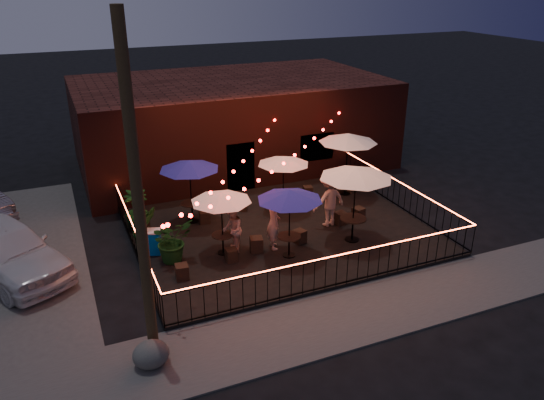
{
  "coord_description": "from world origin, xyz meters",
  "views": [
    {
      "loc": [
        -6.83,
        -13.34,
        8.54
      ],
      "look_at": [
        -0.1,
        2.51,
        1.11
      ],
      "focal_mm": 35.0,
      "sensor_mm": 36.0,
      "label": 1
    }
  ],
  "objects": [
    {
      "name": "ground",
      "position": [
        0.0,
        0.0,
        0.0
      ],
      "size": [
        110.0,
        110.0,
        0.0
      ],
      "primitive_type": "plane",
      "color": "black",
      "rests_on": "ground"
    },
    {
      "name": "patio",
      "position": [
        0.0,
        2.0,
        0.07
      ],
      "size": [
        10.0,
        8.0,
        0.15
      ],
      "primitive_type": "cube",
      "color": "black",
      "rests_on": "ground"
    },
    {
      "name": "sidewalk",
      "position": [
        0.0,
        -3.25,
        0.03
      ],
      "size": [
        18.0,
        2.5,
        0.05
      ],
      "primitive_type": "cube",
      "color": "#454340",
      "rests_on": "ground"
    },
    {
      "name": "brick_building",
      "position": [
        1.0,
        9.99,
        2.0
      ],
      "size": [
        14.0,
        8.0,
        4.0
      ],
      "color": "#33120E",
      "rests_on": "ground"
    },
    {
      "name": "utility_pole",
      "position": [
        -5.4,
        -2.6,
        4.0
      ],
      "size": [
        0.26,
        0.26,
        8.0
      ],
      "primitive_type": "cylinder",
      "color": "#392C17",
      "rests_on": "ground"
    },
    {
      "name": "fence_front",
      "position": [
        0.0,
        -2.0,
        0.66
      ],
      "size": [
        10.0,
        0.04,
        1.04
      ],
      "color": "black",
      "rests_on": "patio"
    },
    {
      "name": "fence_left",
      "position": [
        -5.0,
        2.0,
        0.66
      ],
      "size": [
        0.04,
        8.0,
        1.04
      ],
      "rotation": [
        0.0,
        0.0,
        1.57
      ],
      "color": "black",
      "rests_on": "patio"
    },
    {
      "name": "fence_right",
      "position": [
        5.0,
        2.0,
        0.66
      ],
      "size": [
        0.04,
        8.0,
        1.04
      ],
      "rotation": [
        0.0,
        0.0,
        1.57
      ],
      "color": "black",
      "rests_on": "patio"
    },
    {
      "name": "festoon_lights",
      "position": [
        -1.01,
        1.7,
        2.52
      ],
      "size": [
        10.02,
        8.72,
        1.32
      ],
      "color": "#F50E0D",
      "rests_on": "ground"
    },
    {
      "name": "cafe_table_0",
      "position": [
        -2.38,
        1.19,
        2.1
      ],
      "size": [
        2.34,
        2.34,
        2.14
      ],
      "rotation": [
        0.0,
        0.0,
        0.24
      ],
      "color": "black",
      "rests_on": "patio"
    },
    {
      "name": "cafe_table_1",
      "position": [
        -2.66,
        3.88,
        2.31
      ],
      "size": [
        2.26,
        2.26,
        2.36
      ],
      "rotation": [
        0.0,
        0.0,
        0.06
      ],
      "color": "black",
      "rests_on": "patio"
    },
    {
      "name": "cafe_table_2",
      "position": [
        -0.49,
        0.2,
        2.23
      ],
      "size": [
        2.23,
        2.23,
        2.28
      ],
      "rotation": [
        0.0,
        0.0,
        0.08
      ],
      "color": "black",
      "rests_on": "patio"
    },
    {
      "name": "cafe_table_3",
      "position": [
        0.82,
        3.58,
        2.11
      ],
      "size": [
        2.12,
        2.12,
        2.15
      ],
      "rotation": [
        0.0,
        0.0,
        -0.09
      ],
      "color": "black",
      "rests_on": "patio"
    },
    {
      "name": "cafe_table_4",
      "position": [
        1.94,
        0.34,
        2.57
      ],
      "size": [
        2.89,
        2.89,
        2.65
      ],
      "rotation": [
        0.0,
        0.0,
        -0.23
      ],
      "color": "black",
      "rests_on": "patio"
    },
    {
      "name": "cafe_table_5",
      "position": [
        3.8,
        4.0,
        2.49
      ],
      "size": [
        2.72,
        2.72,
        2.57
      ],
      "rotation": [
        0.0,
        0.0,
        0.19
      ],
      "color": "black",
      "rests_on": "patio"
    },
    {
      "name": "bistro_chair_0",
      "position": [
        -3.99,
        0.18,
        0.37
      ],
      "size": [
        0.41,
        0.41,
        0.45
      ],
      "primitive_type": "cube",
      "rotation": [
        0.0,
        0.0,
        -0.1
      ],
      "color": "black",
      "rests_on": "patio"
    },
    {
      "name": "bistro_chair_1",
      "position": [
        -2.29,
        0.6,
        0.36
      ],
      "size": [
        0.36,
        0.36,
        0.41
      ],
      "primitive_type": "cube",
      "rotation": [
        0.0,
        0.0,
        3.12
      ],
      "color": "black",
      "rests_on": "patio"
    },
    {
      "name": "bistro_chair_2",
      "position": [
        -4.43,
        3.87,
        0.35
      ],
      "size": [
        0.4,
        0.4,
        0.4
      ],
      "primitive_type": "cube",
      "rotation": [
        0.0,
        0.0,
        0.21
      ],
      "color": "black",
      "rests_on": "patio"
    },
    {
      "name": "bistro_chair_3",
      "position": [
        -2.28,
        3.62,
        0.37
      ],
      "size": [
        0.42,
        0.42,
        0.44
      ],
      "primitive_type": "cube",
      "rotation": [
        0.0,
        0.0,
        3.0
      ],
      "color": "black",
      "rests_on": "patio"
    },
    {
      "name": "bistro_chair_4",
      "position": [
        -1.34,
        0.89,
        0.39
      ],
      "size": [
        0.49,
        0.49,
        0.48
      ],
      "primitive_type": "cube",
      "rotation": [
        0.0,
        0.0,
        -0.25
      ],
      "color": "black",
      "rests_on": "patio"
    },
    {
      "name": "bistro_chair_5",
      "position": [
        0.22,
        0.89,
        0.37
      ],
      "size": [
        0.47,
        0.47,
        0.44
      ],
      "primitive_type": "cube",
      "rotation": [
        0.0,
        0.0,
        3.45
      ],
      "color": "black",
      "rests_on": "patio"
    },
    {
      "name": "bistro_chair_6",
      "position": [
        -0.65,
        4.13,
        0.36
      ],
      "size": [
        0.47,
        0.47,
        0.42
      ],
      "primitive_type": "cube",
      "rotation": [
        0.0,
        0.0,
        -0.4
      ],
      "color": "black",
      "rests_on": "patio"
    },
    {
      "name": "bistro_chair_7",
      "position": [
        0.6,
        3.82,
        0.36
      ],
      "size": [
        0.37,
        0.37,
        0.42
      ],
      "primitive_type": "cube",
      "rotation": [
        0.0,
        0.0,
        3.11
      ],
      "color": "black",
      "rests_on": "patio"
    },
    {
      "name": "bistro_chair_8",
      "position": [
        2.2,
        1.61,
        0.37
      ],
      "size": [
        0.42,
        0.42,
        0.45
      ],
      "primitive_type": "cube",
      "rotation": [
        0.0,
        0.0,
        0.12
      ],
      "color": "black",
      "rests_on": "patio"
    },
    {
      "name": "bistro_chair_9",
      "position": [
        3.01,
        1.69,
        0.37
      ],
      "size": [
        0.46,
        0.46,
        0.45
      ],
      "primitive_type": "cube",
      "rotation": [
        0.0,
        0.0,
        3.4
      ],
      "color": "black",
      "rests_on": "patio"
    },
    {
      "name": "bistro_chair_10",
      "position": [
        2.28,
        4.38,
        0.36
      ],
      "size": [
        0.41,
        0.41,
        0.42
      ],
      "primitive_type": "cube",
      "rotation": [
        0.0,
        0.0,
        -0.18
      ],
      "color": "black",
      "rests_on": "patio"
    },
    {
      "name": "bistro_chair_11",
      "position": [
        4.13,
        4.15,
        0.38
      ],
      "size": [
        0.49,
        0.49,
        0.46
      ],
      "primitive_type": "cube",
      "rotation": [
        0.0,
        0.0,
        3.46
      ],
      "color": "black",
      "rests_on": "patio"
    },
    {
      "name": "patron_a",
      "position": [
        -0.72,
        0.91,
        1.07
      ],
      "size": [
        0.56,
        0.74,
        1.84
      ],
      "primitive_type": "imported",
      "rotation": [
        0.0,
        0.0,
        1.39
      ],
      "color": "#D2AA87",
      "rests_on": "patio"
    },
    {
      "name": "patron_b",
      "position": [
        -2.07,
        1.12,
        0.97
      ],
      "size": [
        0.85,
        0.95,
        1.63
      ],
      "primitive_type": "imported",
      "rotation": [
        0.0,
        0.0,
        -1.92
      ],
      "color": "tan",
      "rests_on": "patio"
    },
    {
      "name": "patron_c",
      "position": [
        1.76,
        1.7,
        1.13
      ],
      "size": [
        1.34,
        0.87,
        1.96
      ],
      "primitive_type": "imported",
      "rotation": [
        0.0,
        0.0,
        3.26
      ],
      "color": "tan",
      "rests_on": "patio"
    },
    {
      "name": "potted_shrub_a",
      "position": [
        -3.98,
        1.37,
        0.86
      ],
      "size": [
        1.58,
        1.48,
        1.41
      ],
      "primitive_type": "imported",
      "rotation": [
        0.0,
        0.0,
        0.36
      ],
      "color": "#0E350E",
      "rests_on": "patio"
    },
    {
      "name": "potted_shrub_b",
      "position": [
        -4.6,
        2.4,
        0.9
      ],
      "size": [
        0.99,
        0.89,
        1.51
      ],
      "primitive_type": "imported",
      "rotation": [
        0.0,
        0.0,
        0.3
      ],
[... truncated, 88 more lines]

